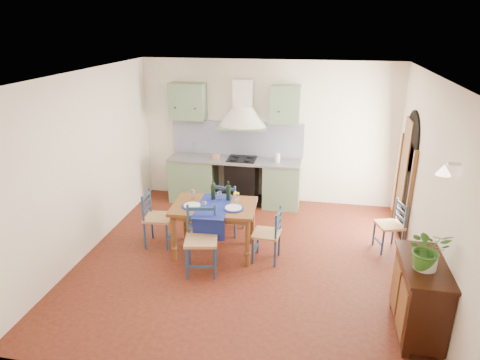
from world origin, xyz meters
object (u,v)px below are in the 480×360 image
dining_table (214,211)px  sideboard (420,295)px  chair_near (201,239)px  potted_plant (428,249)px

dining_table → sideboard: (2.77, -1.39, -0.21)m
chair_near → dining_table: bearing=83.9°
dining_table → chair_near: 0.60m
chair_near → potted_plant: (2.80, -0.93, 0.66)m
sideboard → potted_plant: potted_plant is taller
dining_table → potted_plant: potted_plant is taller
sideboard → chair_near: bearing=163.7°
chair_near → sideboard: 2.95m
dining_table → chair_near: dining_table is taller
dining_table → potted_plant: size_ratio=2.78×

